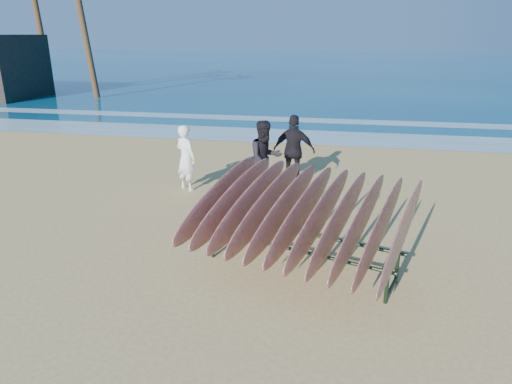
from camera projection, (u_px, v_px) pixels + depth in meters
The scene contains 8 objects.
ground at pixel (247, 260), 7.78m from camera, with size 120.00×120.00×0.00m, color tan.
ocean at pixel (337, 64), 58.76m from camera, with size 160.00×160.00×0.00m, color navy.
foam_near at pixel (303, 137), 17.04m from camera, with size 160.00×160.00×0.00m, color white.
foam_far at pixel (311, 120), 20.29m from camera, with size 160.00×160.00×0.00m, color white.
surfboard_rack at pixel (301, 214), 7.15m from camera, with size 3.87×3.61×1.63m.
person_white at pixel (186, 158), 11.05m from camera, with size 0.59×0.38×1.60m, color white.
person_dark_a at pixel (265, 159), 10.63m from camera, with size 0.87×0.68×1.78m, color black.
person_dark_b at pixel (294, 151), 11.35m from camera, with size 1.04×0.44×1.78m, color black.
Camera 1 is at (1.49, -6.81, 3.64)m, focal length 32.00 mm.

